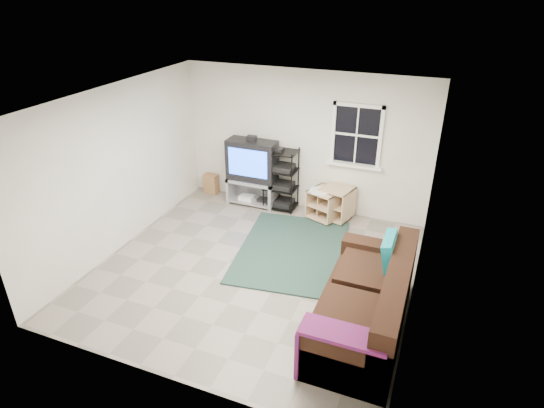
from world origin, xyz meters
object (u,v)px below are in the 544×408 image
at_px(av_rack, 281,183).
at_px(side_table_right, 326,202).
at_px(side_table_left, 338,202).
at_px(sofa, 367,305).
at_px(tv_unit, 252,167).

height_order(av_rack, side_table_right, av_rack).
xyz_separation_m(side_table_left, side_table_right, (-0.20, -0.10, 0.00)).
bearing_deg(sofa, tv_unit, 135.17).
distance_m(tv_unit, side_table_left, 1.74).
xyz_separation_m(tv_unit, side_table_right, (1.48, -0.08, -0.43)).
distance_m(tv_unit, av_rack, 0.62).
height_order(tv_unit, side_table_right, tv_unit).
relative_size(tv_unit, side_table_right, 2.10).
xyz_separation_m(tv_unit, side_table_left, (1.68, 0.02, -0.43)).
distance_m(side_table_left, sofa, 2.95).
height_order(side_table_right, sofa, sofa).
bearing_deg(av_rack, sofa, -51.68).
bearing_deg(side_table_right, sofa, -64.46).
relative_size(av_rack, sofa, 0.53).
xyz_separation_m(tv_unit, av_rack, (0.57, 0.02, -0.24)).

